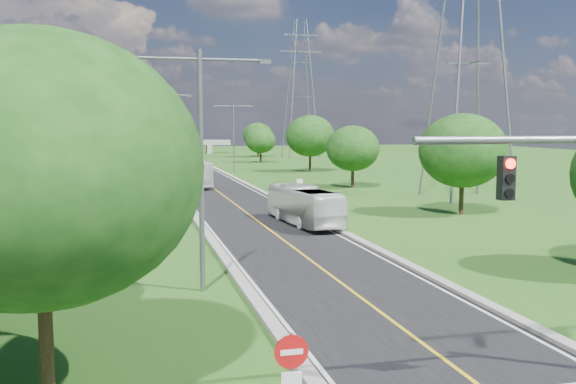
{
  "coord_description": "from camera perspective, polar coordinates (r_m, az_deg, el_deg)",
  "views": [
    {
      "loc": [
        -8.9,
        -14.46,
        6.97
      ],
      "look_at": [
        0.17,
        21.92,
        3.0
      ],
      "focal_mm": 40.0,
      "sensor_mm": 36.0,
      "label": 1
    }
  ],
  "objects": [
    {
      "name": "ground",
      "position": [
        75.31,
        -7.15,
        0.69
      ],
      "size": [
        260.0,
        260.0,
        0.0
      ],
      "primitive_type": "plane",
      "color": "#245417",
      "rests_on": "ground"
    },
    {
      "name": "road",
      "position": [
        81.24,
        -7.66,
        1.09
      ],
      "size": [
        8.0,
        150.0,
        0.06
      ],
      "primitive_type": "cube",
      "color": "black",
      "rests_on": "ground"
    },
    {
      "name": "curb_left",
      "position": [
        80.88,
        -10.66,
        1.08
      ],
      "size": [
        0.5,
        150.0,
        0.22
      ],
      "primitive_type": "cube",
      "color": "gray",
      "rests_on": "ground"
    },
    {
      "name": "curb_right",
      "position": [
        81.81,
        -4.7,
        1.21
      ],
      "size": [
        0.5,
        150.0,
        0.22
      ],
      "primitive_type": "cube",
      "color": "gray",
      "rests_on": "ground"
    },
    {
      "name": "do_not_enter_left",
      "position": [
        14.33,
        0.3,
        -15.23
      ],
      "size": [
        0.76,
        0.11,
        2.5
      ],
      "color": "slate",
      "rests_on": "ground"
    },
    {
      "name": "speed_limit_sign",
      "position": [
        54.57,
        1.04,
        0.4
      ],
      "size": [
        0.55,
        0.09,
        2.4
      ],
      "color": "slate",
      "rests_on": "ground"
    },
    {
      "name": "overpass",
      "position": [
        154.78,
        -10.73,
        4.25
      ],
      "size": [
        30.0,
        3.0,
        3.2
      ],
      "color": "gray",
      "rests_on": "ground"
    },
    {
      "name": "streetlight_near_left",
      "position": [
        26.63,
        -7.76,
        3.78
      ],
      "size": [
        5.9,
        0.25,
        10.0
      ],
      "color": "slate",
      "rests_on": "ground"
    },
    {
      "name": "streetlight_mid_left",
      "position": [
        59.54,
        -11.25,
        4.94
      ],
      "size": [
        5.9,
        0.25,
        10.0
      ],
      "color": "slate",
      "rests_on": "ground"
    },
    {
      "name": "streetlight_far_right",
      "position": [
        93.65,
        -4.87,
        5.4
      ],
      "size": [
        5.9,
        0.25,
        10.0
      ],
      "color": "slate",
      "rests_on": "ground"
    },
    {
      "name": "power_tower_near",
      "position": [
        63.01,
        15.84,
        12.23
      ],
      "size": [
        9.0,
        6.4,
        28.0
      ],
      "color": "slate",
      "rests_on": "ground"
    },
    {
      "name": "power_tower_far",
      "position": [
        134.26,
        1.1,
        9.05
      ],
      "size": [
        9.0,
        6.4,
        28.0
      ],
      "color": "slate",
      "rests_on": "ground"
    },
    {
      "name": "tree_lb",
      "position": [
        43.11,
        -23.48,
        2.45
      ],
      "size": [
        6.3,
        6.3,
        7.33
      ],
      "color": "black",
      "rests_on": "ground"
    },
    {
      "name": "tree_lc",
      "position": [
        64.76,
        -19.46,
        4.47
      ],
      "size": [
        7.56,
        7.56,
        8.79
      ],
      "color": "black",
      "rests_on": "ground"
    },
    {
      "name": "tree_ld",
      "position": [
        88.85,
        -19.29,
        4.41
      ],
      "size": [
        6.72,
        6.72,
        7.82
      ],
      "color": "black",
      "rests_on": "ground"
    },
    {
      "name": "tree_le",
      "position": [
        112.63,
        -16.9,
        4.44
      ],
      "size": [
        5.88,
        5.88,
        6.84
      ],
      "color": "black",
      "rests_on": "ground"
    },
    {
      "name": "tree_lf",
      "position": [
        16.63,
        -21.24,
        1.89
      ],
      "size": [
        7.98,
        7.98,
        9.28
      ],
      "color": "black",
      "rests_on": "ground"
    },
    {
      "name": "tree_rb",
      "position": [
        50.99,
        15.27,
        3.57
      ],
      "size": [
        6.72,
        6.72,
        7.82
      ],
      "color": "black",
      "rests_on": "ground"
    },
    {
      "name": "tree_rc",
      "position": [
        70.67,
        5.79,
        3.88
      ],
      "size": [
        5.88,
        5.88,
        6.84
      ],
      "color": "black",
      "rests_on": "ground"
    },
    {
      "name": "tree_rd",
      "position": [
        94.11,
        1.98,
        5.0
      ],
      "size": [
        7.14,
        7.14,
        8.3
      ],
      "color": "black",
      "rests_on": "ground"
    },
    {
      "name": "tree_re",
      "position": [
        116.86,
        -2.45,
        4.6
      ],
      "size": [
        5.46,
        5.46,
        6.35
      ],
      "color": "black",
      "rests_on": "ground"
    },
    {
      "name": "tree_rf",
      "position": [
        137.14,
        -2.7,
        5.07
      ],
      "size": [
        6.3,
        6.3,
        7.33
      ],
      "color": "black",
      "rests_on": "ground"
    },
    {
      "name": "bus_outbound",
      "position": [
        44.31,
        1.42,
        -1.19
      ],
      "size": [
        3.21,
        9.73,
        2.66
      ],
      "primitive_type": "imported",
      "rotation": [
        0.0,
        0.0,
        3.24
      ],
      "color": "silver",
      "rests_on": "road"
    },
    {
      "name": "bus_inbound",
      "position": [
        72.51,
        -8.72,
        1.77
      ],
      "size": [
        3.91,
        11.64,
        3.18
      ],
      "primitive_type": "imported",
      "rotation": [
        0.0,
        0.0,
        0.11
      ],
      "color": "silver",
      "rests_on": "road"
    }
  ]
}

